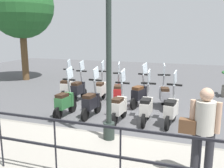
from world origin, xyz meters
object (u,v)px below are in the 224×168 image
Objects in this scene: scooter_near_1 at (146,107)px; scooter_far_2 at (118,92)px; lamp_post_near at (109,50)px; scooter_near_3 at (91,102)px; scooter_far_1 at (140,93)px; scooter_far_4 at (78,89)px; scooter_far_5 at (67,86)px; scooter_near_0 at (171,109)px; tree_large at (21,6)px; scooter_near_4 at (65,101)px; scooter_far_3 at (101,89)px; scooter_near_2 at (119,106)px; pedestrian_with_bag at (203,127)px; scooter_far_0 at (164,95)px.

scooter_far_2 is (1.49, 1.33, 0.00)m from scooter_near_1.
lamp_post_near is 3.04× the size of scooter_near_3.
scooter_far_4 is (-0.02, 2.39, 0.00)m from scooter_far_1.
scooter_near_0 is at bearing -119.85° from scooter_far_5.
tree_large is 6.06m from scooter_far_5.
scooter_near_0 and scooter_near_4 have the same top height.
scooter_far_3 is (-2.80, -5.58, -3.48)m from tree_large.
scooter_near_1 is 1.00× the size of scooter_near_2.
scooter_near_3 is at bearing -141.97° from scooter_far_5.
scooter_far_4 is at bearing 99.03° from scooter_far_3.
scooter_far_1 is (3.26, 0.00, -1.75)m from lamp_post_near.
scooter_far_4 is at bearing 17.13° from scooter_near_4.
scooter_near_1 and scooter_far_2 have the same top height.
lamp_post_near is 2.71m from scooter_near_3.
pedestrian_with_bag is at bearing -146.41° from scooter_far_3.
pedestrian_with_bag is 6.14m from scooter_far_4.
scooter_near_0 is 3.27m from scooter_far_3.
scooter_near_1 is (1.72, -0.54, -1.75)m from lamp_post_near.
scooter_far_5 is at bearing 84.16° from scooter_far_3.
scooter_near_1 and scooter_near_2 have the same top height.
tree_large is 9.17m from scooter_far_0.
scooter_near_1 is (-4.52, -7.68, -3.48)m from tree_large.
pedestrian_with_bag is 6.76m from scooter_far_5.
tree_large reaches higher than scooter_far_3.
scooter_near_2 is at bearing -124.26° from tree_large.
tree_large is at bearing 47.85° from scooter_far_5.
scooter_far_3 is (0.19, 1.56, 0.00)m from scooter_far_1.
scooter_near_1 is at bearing -84.16° from scooter_near_3.
scooter_near_2 and scooter_far_4 have the same top height.
scooter_near_3 is (-4.55, -5.96, -3.48)m from tree_large.
scooter_far_2 is at bearing 81.85° from scooter_far_0.
scooter_near_4 and scooter_far_1 have the same top height.
tree_large is 3.70× the size of scooter_far_4.
scooter_near_1 is at bearing -144.07° from scooter_far_1.
scooter_near_0 is at bearing -138.31° from scooter_far_2.
pedestrian_with_bag reaches higher than scooter_far_1.
pedestrian_with_bag is 3.15m from scooter_near_1.
tree_large is at bearing 68.57° from scooter_near_0.
pedestrian_with_bag is at bearing -116.50° from lamp_post_near.
scooter_near_0 is at bearing -118.12° from tree_large.
scooter_far_2 and scooter_far_4 have the same top height.
scooter_far_4 is (4.24, 4.40, -0.60)m from pedestrian_with_bag.
scooter_near_4 is (-0.24, 2.53, 0.00)m from scooter_near_1.
scooter_near_1 and scooter_near_4 have the same top height.
scooter_far_1 and scooter_far_3 have the same top height.
pedestrian_with_bag is at bearing -125.36° from scooter_near_3.
tree_large is 3.70× the size of scooter_near_2.
tree_large reaches higher than scooter_near_3.
lamp_post_near is 3.04m from scooter_near_4.
scooter_far_5 is at bearing 41.16° from lamp_post_near.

